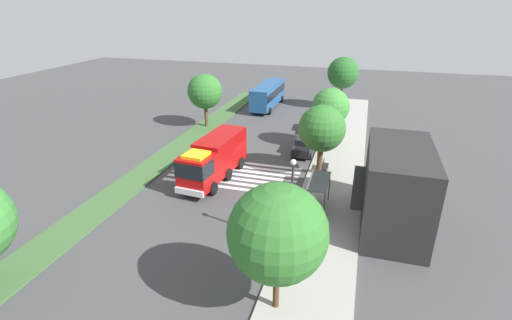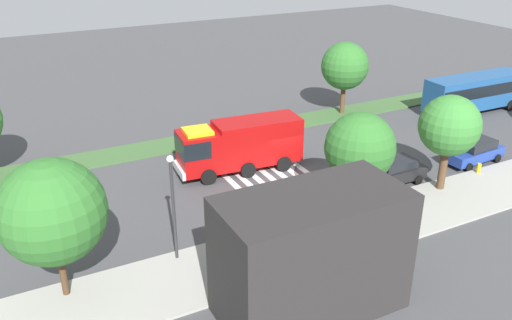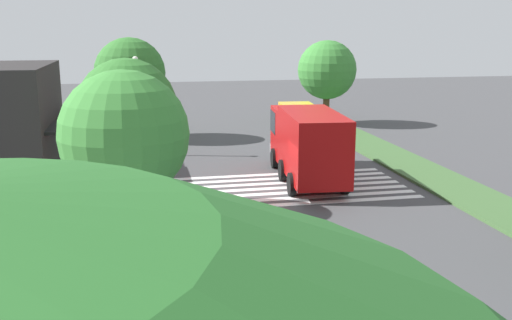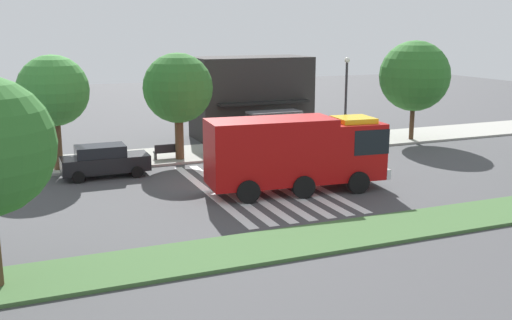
# 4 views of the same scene
# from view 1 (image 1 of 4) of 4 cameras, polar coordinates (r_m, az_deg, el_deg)

# --- Properties ---
(ground_plane) EXTENTS (120.00, 120.00, 0.00)m
(ground_plane) POSITION_cam_1_polar(r_m,az_deg,el_deg) (36.05, -2.48, -1.12)
(ground_plane) COLOR #424244
(sidewalk) EXTENTS (60.00, 4.94, 0.14)m
(sidewalk) POSITION_cam_1_polar(r_m,az_deg,el_deg) (34.45, 11.77, -2.70)
(sidewalk) COLOR #9E9B93
(sidewalk) RESTS_ON ground_plane
(median_strip) EXTENTS (60.00, 3.00, 0.14)m
(median_strip) POSITION_cam_1_polar(r_m,az_deg,el_deg) (39.13, -13.60, 0.34)
(median_strip) COLOR #3D6033
(median_strip) RESTS_ON ground_plane
(crosswalk) EXTENTS (5.85, 11.63, 0.01)m
(crosswalk) POSITION_cam_1_polar(r_m,az_deg,el_deg) (34.72, -3.29, -2.12)
(crosswalk) COLOR silver
(crosswalk) RESTS_ON ground_plane
(fire_truck) EXTENTS (9.10, 3.40, 3.67)m
(fire_truck) POSITION_cam_1_polar(r_m,az_deg,el_deg) (33.03, -6.52, 0.29)
(fire_truck) COLOR #A50C0C
(fire_truck) RESTS_ON ground_plane
(parked_car_west) EXTENTS (4.82, 2.32, 1.70)m
(parked_car_west) POSITION_cam_1_polar(r_m,az_deg,el_deg) (46.59, 8.86, 5.47)
(parked_car_west) COLOR navy
(parked_car_west) RESTS_ON ground_plane
(parked_car_mid) EXTENTS (4.63, 2.06, 1.74)m
(parked_car_mid) POSITION_cam_1_polar(r_m,az_deg,el_deg) (39.40, 7.30, 2.28)
(parked_car_mid) COLOR black
(parked_car_mid) RESTS_ON ground_plane
(transit_bus) EXTENTS (10.25, 3.01, 3.44)m
(transit_bus) POSITION_cam_1_polar(r_m,az_deg,el_deg) (56.08, 1.82, 9.98)
(transit_bus) COLOR navy
(transit_bus) RESTS_ON ground_plane
(bus_stop_shelter) EXTENTS (3.50, 1.40, 2.46)m
(bus_stop_shelter) POSITION_cam_1_polar(r_m,az_deg,el_deg) (28.35, 8.77, -4.25)
(bus_stop_shelter) COLOR #4C4C51
(bus_stop_shelter) RESTS_ON sidewalk
(bench_near_shelter) EXTENTS (1.60, 0.50, 0.90)m
(bench_near_shelter) POSITION_cam_1_polar(r_m,az_deg,el_deg) (32.49, 9.65, -3.15)
(bench_near_shelter) COLOR black
(bench_near_shelter) RESTS_ON sidewalk
(bench_west_of_shelter) EXTENTS (1.60, 0.50, 0.90)m
(bench_west_of_shelter) POSITION_cam_1_polar(r_m,az_deg,el_deg) (35.43, 10.33, -0.90)
(bench_west_of_shelter) COLOR black
(bench_west_of_shelter) RESTS_ON sidewalk
(street_lamp) EXTENTS (0.36, 0.36, 5.88)m
(street_lamp) POSITION_cam_1_polar(r_m,az_deg,el_deg) (23.56, 5.47, -5.28)
(street_lamp) COLOR #2D2D30
(street_lamp) RESTS_ON sidewalk
(storefront_building) EXTENTS (8.35, 4.97, 5.84)m
(storefront_building) POSITION_cam_1_polar(r_m,az_deg,el_deg) (27.43, 20.45, -4.10)
(storefront_building) COLOR #282626
(storefront_building) RESTS_ON ground_plane
(sidewalk_tree_far_west) EXTENTS (4.42, 4.42, 7.29)m
(sidewalk_tree_far_west) POSITION_cam_1_polar(r_m,az_deg,el_deg) (56.10, 13.04, 12.72)
(sidewalk_tree_far_west) COLOR #513823
(sidewalk_tree_far_west) RESTS_ON sidewalk
(sidewalk_tree_west) EXTENTS (3.90, 3.90, 6.37)m
(sidewalk_tree_west) POSITION_cam_1_polar(r_m,az_deg,el_deg) (40.15, 11.21, 7.85)
(sidewalk_tree_west) COLOR #513823
(sidewalk_tree_west) RESTS_ON sidewalk
(sidewalk_tree_center) EXTENTS (4.14, 4.14, 6.36)m
(sidewalk_tree_center) POSITION_cam_1_polar(r_m,az_deg,el_deg) (33.49, 9.95, 4.68)
(sidewalk_tree_center) COLOR #513823
(sidewalk_tree_center) RESTS_ON sidewalk
(sidewalk_tree_east) EXTENTS (4.89, 4.89, 6.92)m
(sidewalk_tree_east) POSITION_cam_1_polar(r_m,az_deg,el_deg) (18.19, 3.29, -10.99)
(sidewalk_tree_east) COLOR #47301E
(sidewalk_tree_east) RESTS_ON sidewalk
(median_tree_far_west) EXTENTS (4.23, 4.23, 6.49)m
(median_tree_far_west) POSITION_cam_1_polar(r_m,az_deg,el_deg) (46.88, -7.74, 10.24)
(median_tree_far_west) COLOR #513823
(median_tree_far_west) RESTS_ON median_strip
(fire_hydrant) EXTENTS (0.28, 0.28, 0.70)m
(fire_hydrant) POSITION_cam_1_polar(r_m,az_deg,el_deg) (45.26, 10.72, 4.29)
(fire_hydrant) COLOR gold
(fire_hydrant) RESTS_ON sidewalk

